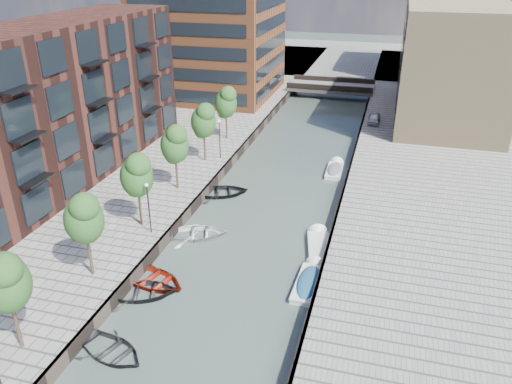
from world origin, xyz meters
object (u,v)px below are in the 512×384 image
at_px(tree_3, 136,174).
at_px(sloop_1, 141,295).
at_px(sloop_2, 153,283).
at_px(tree_5, 203,120).
at_px(bridge, 331,87).
at_px(sloop_4, 221,195).
at_px(motorboat_2, 319,245).
at_px(tree_6, 226,101).
at_px(motorboat_3, 310,281).
at_px(tree_4, 175,143).
at_px(motorboat_4, 335,169).
at_px(sloop_0, 113,354).
at_px(tree_2, 83,217).
at_px(tree_1, 5,280).
at_px(sloop_3, 197,237).
at_px(car, 374,118).

bearing_deg(tree_3, sloop_1, -63.90).
bearing_deg(sloop_2, tree_5, 25.35).
height_order(bridge, sloop_2, bridge).
relative_size(sloop_4, motorboat_2, 1.02).
xyz_separation_m(tree_6, motorboat_3, (13.91, -23.81, -5.11)).
relative_size(tree_5, tree_6, 1.00).
height_order(tree_4, tree_6, same).
bearing_deg(motorboat_4, sloop_0, -106.38).
distance_m(tree_2, sloop_1, 6.34).
height_order(bridge, motorboat_3, bridge).
bearing_deg(tree_5, tree_3, -90.00).
height_order(tree_2, motorboat_4, tree_2).
bearing_deg(sloop_2, motorboat_3, -59.65).
height_order(tree_1, sloop_2, tree_1).
distance_m(sloop_0, sloop_4, 20.97).
distance_m(tree_2, sloop_0, 8.74).
height_order(tree_2, tree_5, same).
bearing_deg(motorboat_2, tree_3, -171.43).
bearing_deg(sloop_3, tree_6, -9.00).
height_order(motorboat_2, motorboat_3, motorboat_2).
xyz_separation_m(tree_3, sloop_0, (4.41, -12.36, -5.31)).
bearing_deg(sloop_2, motorboat_2, -37.82).
bearing_deg(sloop_3, motorboat_2, -103.88).
bearing_deg(bridge, motorboat_2, -83.32).
distance_m(tree_6, sloop_3, 21.20).
relative_size(tree_3, tree_6, 1.00).
bearing_deg(motorboat_4, tree_5, -167.01).
bearing_deg(sloop_4, tree_6, -7.73).
relative_size(tree_2, sloop_0, 1.39).
distance_m(sloop_2, sloop_3, 6.58).
relative_size(sloop_0, sloop_3, 0.88).
bearing_deg(motorboat_2, tree_6, 126.02).
xyz_separation_m(tree_5, motorboat_3, (13.91, -16.81, -5.11)).
distance_m(sloop_4, motorboat_4, 12.69).
distance_m(tree_5, motorboat_4, 14.34).
distance_m(tree_1, motorboat_2, 21.79).
bearing_deg(motorboat_3, tree_3, 168.58).
bearing_deg(tree_2, motorboat_4, 61.48).
relative_size(sloop_2, motorboat_2, 1.00).
distance_m(tree_1, motorboat_3, 18.57).
height_order(tree_3, car, tree_3).
height_order(bridge, sloop_4, bridge).
distance_m(tree_3, motorboat_3, 15.09).
xyz_separation_m(sloop_4, motorboat_2, (10.20, -6.51, 0.09)).
relative_size(sloop_0, motorboat_3, 0.89).
bearing_deg(motorboat_2, tree_5, 139.08).
xyz_separation_m(tree_6, sloop_4, (3.56, -12.41, -5.31)).
relative_size(sloop_4, motorboat_4, 1.14).
relative_size(sloop_2, motorboat_4, 1.12).
xyz_separation_m(tree_6, sloop_1, (3.47, -28.09, -5.31)).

